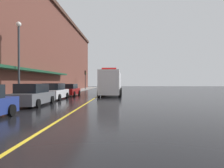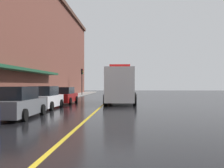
# 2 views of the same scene
# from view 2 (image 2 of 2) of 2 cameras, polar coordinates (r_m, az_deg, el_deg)

# --- Properties ---
(ground_plane) EXTENTS (112.00, 112.00, 0.00)m
(ground_plane) POSITION_cam_2_polar(r_m,az_deg,el_deg) (31.67, -0.83, -3.41)
(ground_plane) COLOR black
(sidewalk_left) EXTENTS (2.40, 70.00, 0.15)m
(sidewalk_left) POSITION_cam_2_polar(r_m,az_deg,el_deg) (32.66, -11.77, -3.18)
(sidewalk_left) COLOR gray
(sidewalk_left) RESTS_ON ground
(lane_center_stripe) EXTENTS (0.16, 70.00, 0.01)m
(lane_center_stripe) POSITION_cam_2_polar(r_m,az_deg,el_deg) (31.67, -0.83, -3.40)
(lane_center_stripe) COLOR gold
(lane_center_stripe) RESTS_ON ground
(parked_car_1) EXTENTS (2.13, 4.91, 1.71)m
(parked_car_1) POSITION_cam_2_polar(r_m,az_deg,el_deg) (15.98, -18.89, -3.75)
(parked_car_1) COLOR #595B60
(parked_car_1) RESTS_ON ground
(parked_car_2) EXTENTS (2.09, 4.42, 1.70)m
(parked_car_2) POSITION_cam_2_polar(r_m,az_deg,el_deg) (21.39, -13.67, -2.85)
(parked_car_2) COLOR silver
(parked_car_2) RESTS_ON ground
(parked_car_3) EXTENTS (2.07, 4.58, 1.58)m
(parked_car_3) POSITION_cam_2_polar(r_m,az_deg,el_deg) (27.17, -9.79, -2.37)
(parked_car_3) COLOR maroon
(parked_car_3) RESTS_ON ground
(box_truck) EXTENTS (2.98, 8.81, 3.53)m
(box_truck) POSITION_cam_2_polar(r_m,az_deg,el_deg) (26.86, 1.93, -0.40)
(box_truck) COLOR silver
(box_truck) RESTS_ON ground
(parking_meter_0) EXTENTS (0.14, 0.18, 1.33)m
(parking_meter_0) POSITION_cam_2_polar(r_m,az_deg,el_deg) (28.55, -12.15, -1.64)
(parking_meter_0) COLOR #4C4C51
(parking_meter_0) RESTS_ON sidewalk_left
(parking_meter_1) EXTENTS (0.14, 0.18, 1.33)m
(parking_meter_1) POSITION_cam_2_polar(r_m,az_deg,el_deg) (21.31, -17.46, -2.15)
(parking_meter_1) COLOR #4C4C51
(parking_meter_1) RESTS_ON sidewalk_left
(parking_meter_2) EXTENTS (0.14, 0.18, 1.33)m
(parking_meter_2) POSITION_cam_2_polar(r_m,az_deg,el_deg) (21.64, -17.13, -2.12)
(parking_meter_2) COLOR #4C4C51
(parking_meter_2) RESTS_ON sidewalk_left
(traffic_light_near) EXTENTS (0.38, 0.36, 4.30)m
(traffic_light_near) POSITION_cam_2_polar(r_m,az_deg,el_deg) (46.69, -6.16, 1.52)
(traffic_light_near) COLOR #232326
(traffic_light_near) RESTS_ON sidewalk_left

